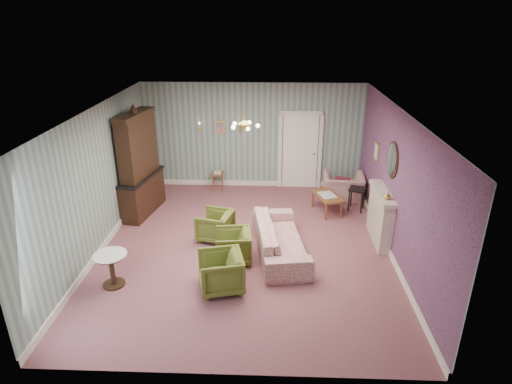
{
  "coord_description": "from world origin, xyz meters",
  "views": [
    {
      "loc": [
        0.52,
        -8.01,
        4.66
      ],
      "look_at": [
        0.2,
        0.4,
        1.1
      ],
      "focal_mm": 30.36,
      "sensor_mm": 36.0,
      "label": 1
    }
  ],
  "objects_px": {
    "dresser": "(138,161)",
    "wingback_chair": "(344,183)",
    "olive_chair_c": "(215,224)",
    "olive_chair_a": "(221,270)",
    "side_table_black": "(356,199)",
    "coffee_table": "(327,203)",
    "fireplace": "(380,216)",
    "sofa_chintz": "(280,233)",
    "olive_chair_b": "(233,244)",
    "pedestal_table": "(112,270)"
  },
  "relations": [
    {
      "from": "dresser",
      "to": "pedestal_table",
      "type": "distance_m",
      "value": 3.27
    },
    {
      "from": "pedestal_table",
      "to": "olive_chair_c",
      "type": "bearing_deg",
      "value": 47.6
    },
    {
      "from": "coffee_table",
      "to": "pedestal_table",
      "type": "height_order",
      "value": "pedestal_table"
    },
    {
      "from": "olive_chair_a",
      "to": "side_table_black",
      "type": "relative_size",
      "value": 1.32
    },
    {
      "from": "olive_chair_a",
      "to": "olive_chair_c",
      "type": "height_order",
      "value": "olive_chair_a"
    },
    {
      "from": "olive_chair_c",
      "to": "olive_chair_b",
      "type": "bearing_deg",
      "value": 42.86
    },
    {
      "from": "coffee_table",
      "to": "olive_chair_b",
      "type": "bearing_deg",
      "value": -132.36
    },
    {
      "from": "olive_chair_b",
      "to": "side_table_black",
      "type": "xyz_separation_m",
      "value": [
        2.87,
        2.48,
        -0.06
      ]
    },
    {
      "from": "coffee_table",
      "to": "side_table_black",
      "type": "height_order",
      "value": "side_table_black"
    },
    {
      "from": "olive_chair_c",
      "to": "coffee_table",
      "type": "xyz_separation_m",
      "value": [
        2.58,
        1.46,
        -0.12
      ]
    },
    {
      "from": "olive_chair_b",
      "to": "wingback_chair",
      "type": "distance_m",
      "value": 4.13
    },
    {
      "from": "wingback_chair",
      "to": "dresser",
      "type": "bearing_deg",
      "value": 16.2
    },
    {
      "from": "coffee_table",
      "to": "sofa_chintz",
      "type": "bearing_deg",
      "value": -120.35
    },
    {
      "from": "olive_chair_c",
      "to": "wingback_chair",
      "type": "xyz_separation_m",
      "value": [
        3.11,
        2.31,
        0.1
      ]
    },
    {
      "from": "olive_chair_a",
      "to": "dresser",
      "type": "distance_m",
      "value": 4.0
    },
    {
      "from": "fireplace",
      "to": "side_table_black",
      "type": "xyz_separation_m",
      "value": [
        -0.21,
        1.54,
        -0.29
      ]
    },
    {
      "from": "olive_chair_a",
      "to": "fireplace",
      "type": "height_order",
      "value": "fireplace"
    },
    {
      "from": "coffee_table",
      "to": "pedestal_table",
      "type": "distance_m",
      "value": 5.34
    },
    {
      "from": "dresser",
      "to": "pedestal_table",
      "type": "height_order",
      "value": "dresser"
    },
    {
      "from": "sofa_chintz",
      "to": "pedestal_table",
      "type": "distance_m",
      "value": 3.3
    },
    {
      "from": "sofa_chintz",
      "to": "side_table_black",
      "type": "relative_size",
      "value": 3.97
    },
    {
      "from": "sofa_chintz",
      "to": "wingback_chair",
      "type": "distance_m",
      "value": 3.32
    },
    {
      "from": "olive_chair_c",
      "to": "side_table_black",
      "type": "height_order",
      "value": "olive_chair_c"
    },
    {
      "from": "olive_chair_c",
      "to": "dresser",
      "type": "xyz_separation_m",
      "value": [
        -1.96,
        1.3,
        0.97
      ]
    },
    {
      "from": "fireplace",
      "to": "coffee_table",
      "type": "bearing_deg",
      "value": 124.82
    },
    {
      "from": "olive_chair_a",
      "to": "dresser",
      "type": "height_order",
      "value": "dresser"
    },
    {
      "from": "wingback_chair",
      "to": "olive_chair_a",
      "type": "bearing_deg",
      "value": 61.14
    },
    {
      "from": "dresser",
      "to": "wingback_chair",
      "type": "bearing_deg",
      "value": 21.74
    },
    {
      "from": "dresser",
      "to": "fireplace",
      "type": "distance_m",
      "value": 5.69
    },
    {
      "from": "olive_chair_b",
      "to": "dresser",
      "type": "xyz_separation_m",
      "value": [
        -2.43,
        2.16,
        0.97
      ]
    },
    {
      "from": "olive_chair_a",
      "to": "olive_chair_b",
      "type": "xyz_separation_m",
      "value": [
        0.13,
        0.98,
        -0.03
      ]
    },
    {
      "from": "coffee_table",
      "to": "side_table_black",
      "type": "bearing_deg",
      "value": 11.63
    },
    {
      "from": "dresser",
      "to": "pedestal_table",
      "type": "bearing_deg",
      "value": -73.68
    },
    {
      "from": "wingback_chair",
      "to": "coffee_table",
      "type": "height_order",
      "value": "wingback_chair"
    },
    {
      "from": "side_table_black",
      "to": "coffee_table",
      "type": "bearing_deg",
      "value": -168.37
    },
    {
      "from": "olive_chair_a",
      "to": "wingback_chair",
      "type": "relative_size",
      "value": 0.74
    },
    {
      "from": "sofa_chintz",
      "to": "wingback_chair",
      "type": "bearing_deg",
      "value": -38.77
    },
    {
      "from": "fireplace",
      "to": "pedestal_table",
      "type": "distance_m",
      "value": 5.52
    },
    {
      "from": "dresser",
      "to": "sofa_chintz",
      "type": "bearing_deg",
      "value": -18.24
    },
    {
      "from": "sofa_chintz",
      "to": "fireplace",
      "type": "height_order",
      "value": "fireplace"
    },
    {
      "from": "wingback_chair",
      "to": "fireplace",
      "type": "bearing_deg",
      "value": 105.98
    },
    {
      "from": "wingback_chair",
      "to": "pedestal_table",
      "type": "relative_size",
      "value": 1.59
    },
    {
      "from": "sofa_chintz",
      "to": "side_table_black",
      "type": "bearing_deg",
      "value": -49.8
    },
    {
      "from": "coffee_table",
      "to": "pedestal_table",
      "type": "xyz_separation_m",
      "value": [
        -4.23,
        -3.26,
        0.09
      ]
    },
    {
      "from": "olive_chair_b",
      "to": "dresser",
      "type": "bearing_deg",
      "value": -138.23
    },
    {
      "from": "olive_chair_b",
      "to": "pedestal_table",
      "type": "distance_m",
      "value": 2.31
    },
    {
      "from": "wingback_chair",
      "to": "side_table_black",
      "type": "relative_size",
      "value": 1.78
    },
    {
      "from": "olive_chair_c",
      "to": "sofa_chintz",
      "type": "distance_m",
      "value": 1.51
    },
    {
      "from": "sofa_chintz",
      "to": "dresser",
      "type": "distance_m",
      "value": 3.94
    },
    {
      "from": "sofa_chintz",
      "to": "olive_chair_a",
      "type": "bearing_deg",
      "value": 132.19
    }
  ]
}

